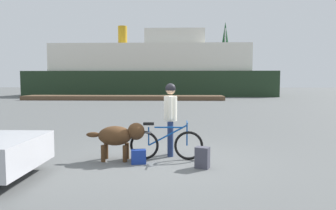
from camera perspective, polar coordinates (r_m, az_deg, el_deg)
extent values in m
plane|color=#595B5B|center=(7.11, -1.26, -10.31)|extent=(160.00, 160.00, 0.00)
torus|color=black|center=(7.16, 3.83, -7.47)|extent=(0.67, 0.06, 0.67)
torus|color=black|center=(7.20, -4.38, -7.41)|extent=(0.67, 0.06, 0.67)
cube|color=navy|center=(7.08, 0.12, -4.14)|extent=(0.65, 0.03, 0.03)
cube|color=navy|center=(7.11, -0.04, -5.61)|extent=(0.87, 0.03, 0.49)
cylinder|color=navy|center=(7.15, -3.59, -5.78)|extent=(0.03, 0.03, 0.42)
cylinder|color=navy|center=(7.11, 3.52, -5.42)|extent=(0.03, 0.03, 0.52)
cube|color=black|center=(7.10, -3.60, -3.47)|extent=(0.24, 0.10, 0.06)
cylinder|color=navy|center=(7.07, 3.53, -3.19)|extent=(0.03, 0.44, 0.03)
cube|color=slate|center=(7.14, -4.55, -5.05)|extent=(0.36, 0.14, 0.02)
cylinder|color=navy|center=(7.66, 0.47, -5.99)|extent=(0.14, 0.14, 0.85)
cylinder|color=navy|center=(7.45, 0.43, -6.30)|extent=(0.14, 0.14, 0.85)
cylinder|color=silver|center=(7.45, 0.45, -0.66)|extent=(0.32, 0.32, 0.60)
cylinder|color=silver|center=(7.67, 0.50, -0.25)|extent=(0.09, 0.09, 0.53)
cylinder|color=silver|center=(7.23, 0.41, -0.53)|extent=(0.09, 0.09, 0.53)
sphere|color=tan|center=(7.43, 0.45, 2.84)|extent=(0.23, 0.23, 0.23)
sphere|color=black|center=(7.43, 0.45, 3.08)|extent=(0.25, 0.25, 0.25)
ellipsoid|color=#472D19|center=(7.17, -9.73, -5.60)|extent=(0.77, 0.52, 0.44)
sphere|color=#472D19|center=(7.07, -5.89, -4.85)|extent=(0.39, 0.39, 0.39)
ellipsoid|color=#472D19|center=(7.29, -13.62, -5.34)|extent=(0.32, 0.12, 0.12)
cylinder|color=#472D19|center=(7.34, -7.57, -8.38)|extent=(0.10, 0.10, 0.37)
cylinder|color=#472D19|center=(7.07, -7.96, -8.89)|extent=(0.10, 0.10, 0.37)
cylinder|color=#472D19|center=(7.44, -11.33, -8.26)|extent=(0.10, 0.10, 0.37)
cylinder|color=#472D19|center=(7.17, -11.86, -8.75)|extent=(0.10, 0.10, 0.37)
cube|color=#3F3F4C|center=(6.56, 6.35, -9.61)|extent=(0.33, 0.29, 0.44)
cube|color=navy|center=(6.90, -5.45, -9.46)|extent=(0.35, 0.24, 0.31)
cylinder|color=black|center=(7.21, -25.88, -7.95)|extent=(0.64, 0.22, 0.64)
cube|color=brown|center=(30.27, -8.14, 1.35)|extent=(19.17, 2.66, 0.40)
cube|color=#1E331E|center=(38.70, -3.12, 3.95)|extent=(29.41, 7.40, 2.96)
cube|color=silver|center=(38.80, -3.14, 8.51)|extent=(23.52, 6.22, 3.20)
cube|color=silver|center=(38.91, 1.26, 12.20)|extent=(7.06, 4.44, 1.80)
cylinder|color=#BF8C19|center=(39.56, -8.38, 12.47)|extent=(1.10, 1.10, 2.40)
ellipsoid|color=navy|center=(36.75, 10.38, 2.25)|extent=(6.85, 1.92, 0.90)
cylinder|color=#B2B2B7|center=(36.81, 10.47, 8.39)|extent=(0.14, 0.14, 6.98)
cylinder|color=#B2B2B7|center=(36.59, 8.82, 4.85)|extent=(3.08, 0.10, 0.10)
cylinder|color=#4C331E|center=(57.29, -11.50, 3.56)|extent=(0.49, 0.49, 2.02)
cone|color=#1E4C28|center=(57.38, -11.57, 7.67)|extent=(4.13, 4.13, 6.21)
cylinder|color=#4C331E|center=(56.62, 1.23, 3.76)|extent=(0.49, 0.49, 2.27)
cone|color=#1E4C28|center=(56.73, 1.24, 8.01)|extent=(3.81, 3.81, 6.12)
cylinder|color=#4C331E|center=(56.17, 10.38, 3.73)|extent=(0.35, 0.35, 2.36)
cone|color=#1E4C28|center=(56.43, 10.47, 9.93)|extent=(2.91, 2.91, 9.84)
cylinder|color=#4C331E|center=(63.50, 4.29, 3.79)|extent=(0.45, 0.45, 2.19)
cone|color=#143819|center=(63.68, 4.32, 8.79)|extent=(3.22, 3.22, 8.92)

